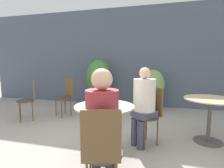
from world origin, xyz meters
TOP-DOWN VIEW (x-y plane):
  - ground_plane at (0.00, 0.00)m, footprint 20.00×20.00m
  - storefront_wall at (0.00, 3.33)m, footprint 10.00×0.06m
  - cafe_table_near at (0.20, 0.14)m, footprint 0.81×0.81m
  - cafe_table_far at (1.73, 1.05)m, footprint 0.82×0.82m
  - bistro_chair_0 at (0.42, -0.67)m, footprint 0.42×0.43m
  - bistro_chair_1 at (0.79, 0.74)m, footprint 0.46×0.46m
  - bistro_chair_2 at (-1.95, 1.27)m, footprint 0.46×0.46m
  - bistro_chair_3 at (-1.33, 1.81)m, footprint 0.44×0.45m
  - bistro_chair_4 at (-0.47, 1.88)m, footprint 0.41×0.40m
  - seated_person_0 at (0.38, -0.53)m, footprint 0.34×0.36m
  - seated_person_1 at (0.68, 0.64)m, footprint 0.44×0.44m
  - beer_glass_0 at (0.08, 0.26)m, footprint 0.06×0.06m
  - beer_glass_1 at (0.28, 0.00)m, footprint 0.07×0.07m
  - potted_plant_0 at (-0.79, 2.76)m, footprint 0.73×0.73m
  - potted_plant_1 at (0.77, 2.83)m, footprint 0.60×0.60m

SIDE VIEW (x-z plane):
  - ground_plane at x=0.00m, z-range 0.00..0.00m
  - cafe_table_near at x=0.20m, z-range 0.19..0.93m
  - bistro_chair_0 at x=0.42m, z-range 0.09..1.03m
  - bistro_chair_1 at x=0.79m, z-range 0.09..1.03m
  - bistro_chair_2 at x=-1.95m, z-range 0.09..1.03m
  - bistro_chair_3 at x=-1.33m, z-range 0.09..1.03m
  - bistro_chair_4 at x=-0.47m, z-range 0.09..1.03m
  - cafe_table_far at x=1.73m, z-range 0.19..0.93m
  - potted_plant_1 at x=0.77m, z-range 0.09..1.23m
  - seated_person_1 at x=0.68m, z-range 0.12..1.37m
  - seated_person_0 at x=0.38m, z-range 0.13..1.39m
  - beer_glass_0 at x=0.08m, z-range 0.74..0.89m
  - potted_plant_0 at x=-0.79m, z-range 0.11..1.52m
  - beer_glass_1 at x=0.28m, z-range 0.74..0.91m
  - storefront_wall at x=0.00m, z-range 0.00..3.00m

